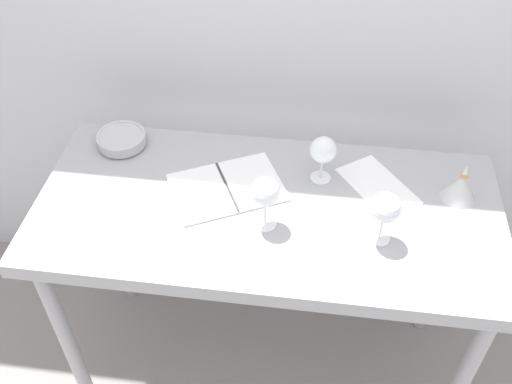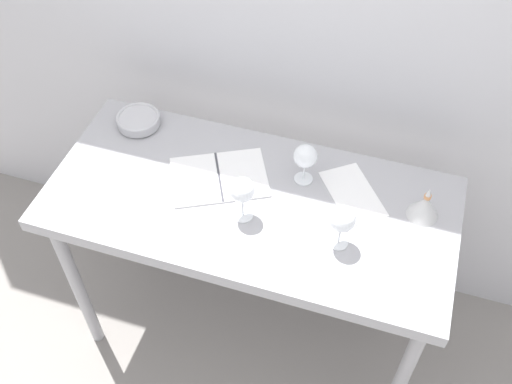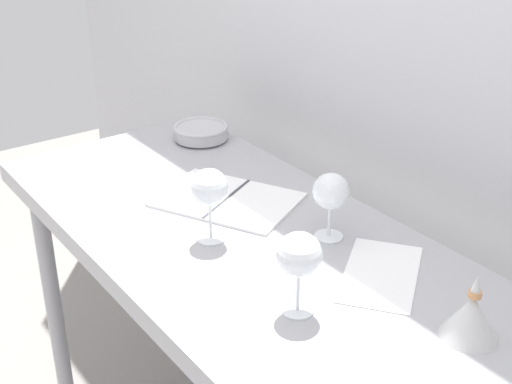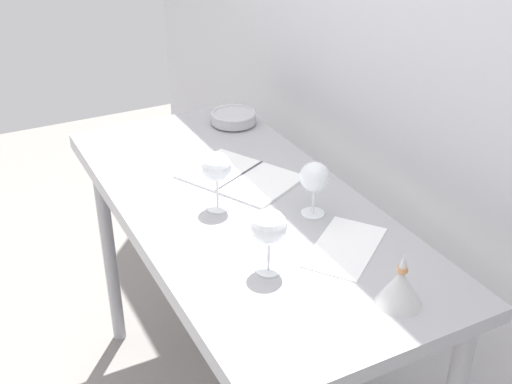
% 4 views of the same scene
% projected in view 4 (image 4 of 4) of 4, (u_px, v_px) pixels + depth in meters
% --- Properties ---
extents(back_wall, '(3.80, 0.04, 2.60)m').
position_uv_depth(back_wall, '(396.00, 40.00, 1.86)').
color(back_wall, silver).
rests_on(back_wall, ground_plane).
extents(steel_counter, '(1.40, 0.65, 0.90)m').
position_uv_depth(steel_counter, '(242.00, 233.00, 1.91)').
color(steel_counter, '#A3A3A8').
rests_on(steel_counter, ground_plane).
extents(wine_glass_near_right, '(0.09, 0.09, 0.17)m').
position_uv_depth(wine_glass_near_right, '(269.00, 228.00, 1.51)').
color(wine_glass_near_right, white).
rests_on(wine_glass_near_right, steel_counter).
extents(wine_glass_far_right, '(0.08, 0.08, 0.16)m').
position_uv_depth(wine_glass_far_right, '(314.00, 179.00, 1.75)').
color(wine_glass_far_right, white).
rests_on(wine_glass_far_right, steel_counter).
extents(wine_glass_near_center, '(0.08, 0.08, 0.17)m').
position_uv_depth(wine_glass_near_center, '(217.00, 169.00, 1.77)').
color(wine_glass_near_center, white).
rests_on(wine_glass_near_center, steel_counter).
extents(open_notebook, '(0.40, 0.36, 0.01)m').
position_uv_depth(open_notebook, '(240.00, 177.00, 1.98)').
color(open_notebook, white).
rests_on(open_notebook, steel_counter).
extents(tasting_sheet_upper, '(0.27, 0.29, 0.00)m').
position_uv_depth(tasting_sheet_upper, '(345.00, 247.00, 1.65)').
color(tasting_sheet_upper, white).
rests_on(tasting_sheet_upper, steel_counter).
extents(tasting_bowl, '(0.16, 0.16, 0.05)m').
position_uv_depth(tasting_bowl, '(234.00, 117.00, 2.34)').
color(tasting_bowl, '#4C4C4C').
rests_on(tasting_bowl, steel_counter).
extents(decanter_funnel, '(0.11, 0.11, 0.13)m').
position_uv_depth(decanter_funnel, '(400.00, 287.00, 1.44)').
color(decanter_funnel, silver).
rests_on(decanter_funnel, steel_counter).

